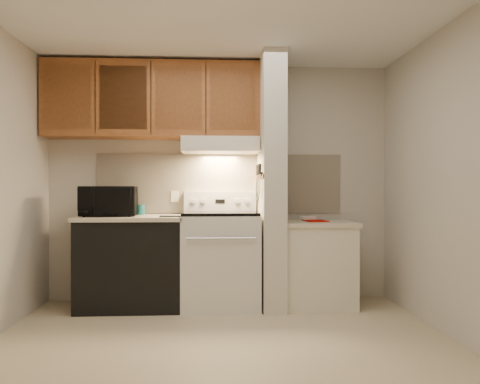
{
  "coord_description": "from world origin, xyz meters",
  "views": [
    {
      "loc": [
        -0.07,
        -3.52,
        1.17
      ],
      "look_at": [
        0.17,
        0.75,
        1.15
      ],
      "focal_mm": 35.0,
      "sensor_mm": 36.0,
      "label": 1
    }
  ],
  "objects": [
    {
      "name": "cab_gap_a",
      "position": [
        -1.23,
        1.16,
        2.08
      ],
      "size": [
        0.01,
        0.01,
        0.73
      ],
      "primitive_type": "cube",
      "color": "black",
      "rests_on": "upper_cabinets"
    },
    {
      "name": "oven_window",
      "position": [
        0.0,
        0.84,
        0.5
      ],
      "size": [
        0.5,
        0.01,
        0.3
      ],
      "primitive_type": "cube",
      "color": "black",
      "rests_on": "range_body"
    },
    {
      "name": "range_knob_right_inner",
      "position": [
        0.18,
        1.4,
        1.05
      ],
      "size": [
        0.05,
        0.02,
        0.05
      ],
      "primitive_type": "cylinder",
      "rotation": [
        1.57,
        0.0,
        0.0
      ],
      "color": "silver",
      "rests_on": "range_backguard"
    },
    {
      "name": "range_knob_left_inner",
      "position": [
        -0.18,
        1.4,
        1.05
      ],
      "size": [
        0.05,
        0.02,
        0.05
      ],
      "primitive_type": "cylinder",
      "rotation": [
        1.57,
        0.0,
        0.0
      ],
      "color": "silver",
      "rests_on": "range_backguard"
    },
    {
      "name": "dishwasher_front",
      "position": [
        -0.88,
        1.17,
        0.43
      ],
      "size": [
        1.0,
        0.63,
        0.87
      ],
      "primitive_type": "cube",
      "color": "black",
      "rests_on": "floor"
    },
    {
      "name": "white_box",
      "position": [
        0.92,
        1.33,
        0.87
      ],
      "size": [
        0.17,
        0.14,
        0.04
      ],
      "primitive_type": "cube",
      "rotation": [
        0.0,
        0.0,
        0.27
      ],
      "color": "white",
      "rests_on": "right_countertop"
    },
    {
      "name": "knife_strip",
      "position": [
        0.39,
        1.1,
        1.32
      ],
      "size": [
        0.02,
        0.42,
        0.04
      ],
      "primitive_type": "cube",
      "color": "black",
      "rests_on": "partition_pillar"
    },
    {
      "name": "spoon_rest",
      "position": [
        -0.48,
        0.97,
        0.92
      ],
      "size": [
        0.21,
        0.08,
        0.01
      ],
      "primitive_type": "cube",
      "rotation": [
        0.0,
        0.0,
        0.07
      ],
      "color": "black",
      "rests_on": "left_countertop"
    },
    {
      "name": "cab_door_b",
      "position": [
        -0.96,
        1.17,
        2.08
      ],
      "size": [
        0.46,
        0.01,
        0.63
      ],
      "primitive_type": "cube",
      "color": "#98562A",
      "rests_on": "upper_cabinets"
    },
    {
      "name": "cab_gap_b",
      "position": [
        -0.69,
        1.16,
        2.08
      ],
      "size": [
        0.01,
        0.01,
        0.73
      ],
      "primitive_type": "cube",
      "color": "black",
      "rests_on": "upper_cabinets"
    },
    {
      "name": "red_folder",
      "position": [
        0.96,
        1.16,
        0.85
      ],
      "size": [
        0.23,
        0.3,
        0.01
      ],
      "primitive_type": "cube",
      "rotation": [
        0.0,
        0.0,
        0.09
      ],
      "color": "#B00A01",
      "rests_on": "right_countertop"
    },
    {
      "name": "wall_right",
      "position": [
        1.8,
        0.0,
        1.25
      ],
      "size": [
        0.02,
        3.0,
        2.5
      ],
      "primitive_type": "cube",
      "color": "beige",
      "rests_on": "floor"
    },
    {
      "name": "upper_cabinets",
      "position": [
        -0.69,
        1.32,
        2.08
      ],
      "size": [
        2.18,
        0.33,
        0.77
      ],
      "primitive_type": "cube",
      "color": "#98562A",
      "rests_on": "wall_back"
    },
    {
      "name": "hood_lip",
      "position": [
        0.0,
        1.07,
        1.58
      ],
      "size": [
        0.78,
        0.04,
        0.06
      ],
      "primitive_type": "cube",
      "color": "#ECE4CB",
      "rests_on": "range_hood"
    },
    {
      "name": "knife_handle_b",
      "position": [
        0.38,
        1.02,
        1.37
      ],
      "size": [
        0.02,
        0.02,
        0.1
      ],
      "primitive_type": "cylinder",
      "color": "black",
      "rests_on": "knife_strip"
    },
    {
      "name": "right_cab_base",
      "position": [
        0.97,
        1.15,
        0.4
      ],
      "size": [
        0.7,
        0.6,
        0.81
      ],
      "primitive_type": "cube",
      "color": "#ECE4CB",
      "rests_on": "floor"
    },
    {
      "name": "cab_door_c",
      "position": [
        -0.42,
        1.17,
        2.08
      ],
      "size": [
        0.46,
        0.01,
        0.63
      ],
      "primitive_type": "cube",
      "color": "#98562A",
      "rests_on": "upper_cabinets"
    },
    {
      "name": "microwave",
      "position": [
        -1.1,
        1.15,
        1.06
      ],
      "size": [
        0.56,
        0.4,
        0.29
      ],
      "primitive_type": "imported",
      "rotation": [
        0.0,
        0.0,
        0.07
      ],
      "color": "black",
      "rests_on": "left_countertop"
    },
    {
      "name": "wall_back",
      "position": [
        0.0,
        1.5,
        1.25
      ],
      "size": [
        3.6,
        2.5,
        0.02
      ],
      "primitive_type": "cube",
      "rotation": [
        1.57,
        0.0,
        0.0
      ],
      "color": "beige",
      "rests_on": "floor"
    },
    {
      "name": "cab_door_a",
      "position": [
        -1.51,
        1.17,
        2.08
      ],
      "size": [
        0.46,
        0.01,
        0.63
      ],
      "primitive_type": "cube",
      "color": "#98562A",
      "rests_on": "upper_cabinets"
    },
    {
      "name": "cooktop",
      "position": [
        0.0,
        1.16,
        0.94
      ],
      "size": [
        0.74,
        0.64,
        0.03
      ],
      "primitive_type": "cube",
      "color": "black",
      "rests_on": "range_body"
    },
    {
      "name": "oven_mitt",
      "position": [
        0.38,
        1.32,
        1.17
      ],
      "size": [
        0.03,
        0.09,
        0.22
      ],
      "primitive_type": "cube",
      "color": "gray",
      "rests_on": "partition_pillar"
    },
    {
      "name": "knife_handle_d",
      "position": [
        0.38,
        1.18,
        1.37
      ],
      "size": [
        0.02,
        0.02,
        0.1
      ],
      "primitive_type": "cylinder",
      "color": "black",
      "rests_on": "knife_strip"
    },
    {
      "name": "knife_handle_c",
      "position": [
        0.38,
        1.11,
        1.37
      ],
      "size": [
        0.02,
        0.02,
        0.1
      ],
      "primitive_type": "cylinder",
      "color": "black",
      "rests_on": "knife_strip"
    },
    {
      "name": "range_backguard",
      "position": [
        0.0,
        1.44,
        1.05
      ],
      "size": [
        0.76,
        0.08,
        0.2
      ],
      "primitive_type": "cube",
      "color": "silver",
      "rests_on": "range_body"
    },
    {
      "name": "knife_handle_a",
      "position": [
        0.38,
        0.93,
        1.37
      ],
      "size": [
        0.02,
        0.02,
        0.1
      ],
      "primitive_type": "cylinder",
      "color": "black",
      "rests_on": "knife_strip"
    },
    {
      "name": "range_hood",
      "position": [
        0.0,
        1.28,
        1.62
      ],
      "size": [
        0.78,
        0.44,
        0.15
      ],
      "primitive_type": "cube",
      "color": "#ECE4CB",
      "rests_on": "upper_cabinets"
    },
    {
      "name": "knife_blade_e",
      "position": [
        0.38,
        1.26,
        1.21
      ],
      "size": [
        0.01,
        0.04,
        0.18
      ],
      "primitive_type": "cube",
      "color": "silver",
      "rests_on": "knife_strip"
    },
    {
      "name": "right_countertop",
      "position": [
        0.97,
        1.15,
        0.83
      ],
      "size": [
        0.74,
        0.64,
        0.04
      ],
      "primitive_type": "cube",
      "color": "beige",
      "rests_on": "right_cab_base"
    },
    {
      "name": "knife_blade_d",
      "position": [
        0.38,
        1.19,
        1.22
      ],
      "size": [
        0.01,
        0.04,
        0.16
      ],
      "primitive_type": "cube",
      "color": "silver",
      "rests_on": "knife_strip"
    },
    {
      "name": "oven_handle",
      "position": [
        0.0,
        0.8,
        0.72
      ],
      "size": [
        0.65,
        0.02,
        0.02
      ],
      "primitive_type": "cylinder",
      "rotation": [
        0.0,
        1.57,
        0.0
      ],
      "color": "silver",
      "rests_on": "range_body"
    },
    {
      "name": "teal_jar",
      "position": [
        -0.83,
        1.39,
        0.96
      ],
      "size": [
        0.1,
        0.1,
        0.1
      ],
      "primitive_type": "cylinder",
      "rotation": [
        0.0,
        0.0,
        -0.05
      ],
      "color": "#1B5B5F",
      "rests_on": "left_countertop"
    },
    {
      "name": "floor",
      "position": [
        0.0,
        0.0,
        0.0
      ],
      "size": [
        3.6,
        3.6,
        0.0
      ],
      "primitive_type": "plane",
      "color": "beige",
      "rests_on": "ground"
    },
    {
      "name": "range_display",
      "position": [
        0.0,
        1.4,
        1.05
      ],
      "size": [
        0.1,
        0.01,
        0.04
      ],
      "primitive_type": "cube",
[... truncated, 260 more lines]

